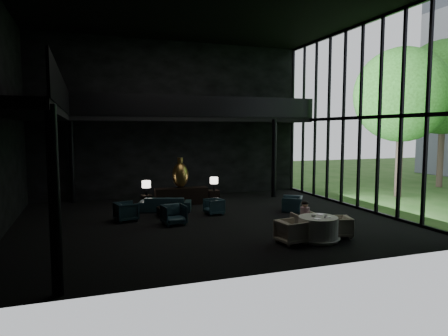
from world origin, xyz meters
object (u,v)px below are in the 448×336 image
object	(u,v)px
side_table_left	(147,201)
dining_table	(318,230)
table_lamp_right	(214,181)
lounge_armchair_east	(214,206)
child	(305,211)
side_table_right	(213,196)
sofa	(165,201)
lounge_armchair_west	(126,210)
lounge_armchair_south	(174,213)
dining_chair_north	(305,222)
bronze_urn	(180,175)
coffee_table	(169,212)
console	(181,196)
window_armchair	(292,202)
table_lamp_left	(146,185)
dining_chair_east	(339,226)
dining_chair_west	(291,230)

from	to	relation	value
side_table_left	dining_table	world-z (taller)	dining_table
table_lamp_right	lounge_armchair_east	bearing A→B (deg)	-107.85
child	side_table_right	bearing A→B (deg)	-80.16
sofa	dining_table	bearing A→B (deg)	139.53
side_table_right	lounge_armchair_west	bearing A→B (deg)	-147.45
lounge_armchair_south	child	world-z (taller)	child
dining_table	dining_chair_north	bearing A→B (deg)	88.15
bronze_urn	dining_table	bearing A→B (deg)	-70.26
lounge_armchair_east	coffee_table	distance (m)	1.85
coffee_table	lounge_armchair_south	bearing A→B (deg)	-93.90
console	window_armchair	xyz separation A→B (m)	(4.15, -3.04, -0.01)
bronze_urn	coffee_table	distance (m)	3.00
side_table_left	window_armchair	xyz separation A→B (m)	(5.75, -3.16, 0.12)
coffee_table	dining_chair_north	distance (m)	5.63
table_lamp_left	dining_table	xyz separation A→B (m)	(4.30, -7.44, -0.66)
table_lamp_right	dining_chair_east	xyz separation A→B (m)	(1.94, -7.25, -0.67)
side_table_left	lounge_armchair_west	world-z (taller)	lounge_armchair_west
side_table_left	dining_chair_north	bearing A→B (deg)	-56.85
dining_table	child	distance (m)	1.00
side_table_right	table_lamp_right	distance (m)	0.76
bronze_urn	console	bearing A→B (deg)	-90.00
side_table_left	bronze_urn	bearing A→B (deg)	2.35
dining_chair_east	coffee_table	bearing A→B (deg)	-120.01
bronze_urn	lounge_armchair_west	distance (m)	4.05
side_table_left	table_lamp_right	bearing A→B (deg)	-1.74
side_table_left	lounge_armchair_east	size ratio (longest dim) A/B	0.78
bronze_urn	dining_chair_east	world-z (taller)	bronze_urn
dining_table	dining_chair_east	size ratio (longest dim) A/B	1.92
bronze_urn	dining_chair_east	size ratio (longest dim) A/B	1.92
console	coffee_table	size ratio (longest dim) A/B	3.00
console	lounge_armchair_west	bearing A→B (deg)	-136.42
bronze_urn	window_armchair	world-z (taller)	bronze_urn
lounge_armchair_south	dining_chair_north	xyz separation A→B (m)	(3.89, -2.71, -0.03)
side_table_right	child	bearing A→B (deg)	-80.16
dining_chair_north	window_armchair	bearing A→B (deg)	-108.87
side_table_left	dining_chair_north	world-z (taller)	dining_chair_north
coffee_table	side_table_left	bearing A→B (deg)	102.16
bronze_urn	lounge_armchair_west	xyz separation A→B (m)	(-2.76, -2.81, -0.96)
console	lounge_armchair_south	distance (m)	3.97
child	dining_chair_east	bearing A→B (deg)	135.02
window_armchair	dining_chair_north	bearing A→B (deg)	9.59
console	table_lamp_right	world-z (taller)	table_lamp_right
dining_chair_east	lounge_armchair_west	bearing A→B (deg)	-109.50
child	bronze_urn	bearing A→B (deg)	-67.49
table_lamp_left	dining_chair_north	size ratio (longest dim) A/B	0.82
side_table_left	side_table_right	xyz separation A→B (m)	(3.20, 0.04, 0.03)
dining_chair_west	child	world-z (taller)	child
lounge_armchair_west	dining_chair_west	bearing A→B (deg)	-149.22
dining_table	child	xyz separation A→B (m)	(0.05, 0.89, 0.45)
child	side_table_left	bearing A→B (deg)	-56.47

